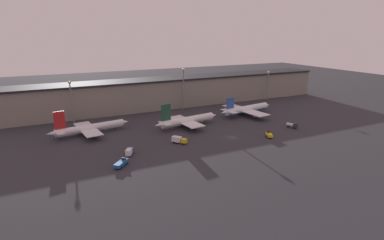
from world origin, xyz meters
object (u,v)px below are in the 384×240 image
(service_vehicle_1, at_px, (121,163))
(service_vehicle_3, at_px, (292,125))
(airplane_0, at_px, (90,128))
(airplane_2, at_px, (246,109))
(airplane_1, at_px, (187,121))
(service_vehicle_2, at_px, (269,135))
(service_vehicle_0, at_px, (129,151))
(service_vehicle_4, at_px, (179,140))

(service_vehicle_1, distance_m, service_vehicle_3, 97.21)
(airplane_0, distance_m, airplane_2, 95.84)
(airplane_1, xyz_separation_m, service_vehicle_2, (29.96, -33.98, -2.25))
(airplane_2, bearing_deg, service_vehicle_2, -118.15)
(airplane_0, bearing_deg, service_vehicle_0, -80.72)
(service_vehicle_0, xyz_separation_m, service_vehicle_2, (69.51, -7.42, -0.41))
(airplane_0, xyz_separation_m, service_vehicle_3, (102.64, -37.25, -1.69))
(service_vehicle_1, bearing_deg, service_vehicle_2, -45.61)
(service_vehicle_0, height_order, service_vehicle_1, service_vehicle_0)
(airplane_0, bearing_deg, service_vehicle_3, -28.13)
(service_vehicle_2, distance_m, service_vehicle_4, 46.13)
(service_vehicle_0, distance_m, service_vehicle_1, 11.13)
(service_vehicle_2, bearing_deg, service_vehicle_1, 113.75)
(service_vehicle_1, bearing_deg, service_vehicle_0, 12.10)
(airplane_0, distance_m, service_vehicle_0, 38.36)
(airplane_0, relative_size, service_vehicle_2, 7.30)
(airplane_2, bearing_deg, service_vehicle_0, -166.67)
(service_vehicle_1, relative_size, service_vehicle_4, 1.06)
(service_vehicle_3, xyz_separation_m, service_vehicle_4, (-66.25, 4.94, 0.17))
(service_vehicle_4, bearing_deg, airplane_2, 76.44)
(service_vehicle_1, relative_size, service_vehicle_3, 1.18)
(airplane_2, relative_size, service_vehicle_2, 7.33)
(airplane_1, relative_size, service_vehicle_0, 6.13)
(service_vehicle_1, height_order, service_vehicle_2, service_vehicle_2)
(service_vehicle_3, bearing_deg, service_vehicle_4, -114.67)
(service_vehicle_4, bearing_deg, service_vehicle_0, -119.89)
(airplane_0, height_order, service_vehicle_2, airplane_0)
(airplane_0, xyz_separation_m, airplane_2, (95.78, -3.34, 0.40))
(airplane_2, height_order, service_vehicle_4, airplane_2)
(service_vehicle_3, distance_m, service_vehicle_4, 66.44)
(service_vehicle_2, height_order, service_vehicle_4, service_vehicle_4)
(airplane_2, distance_m, service_vehicle_2, 43.31)
(service_vehicle_0, bearing_deg, service_vehicle_2, -65.99)
(service_vehicle_2, height_order, service_vehicle_3, service_vehicle_3)
(airplane_2, xyz_separation_m, service_vehicle_4, (-59.40, -28.98, -1.91))
(airplane_0, height_order, airplane_2, airplane_0)
(airplane_2, bearing_deg, service_vehicle_3, -86.76)
(service_vehicle_4, bearing_deg, airplane_1, 107.11)
(airplane_0, xyz_separation_m, service_vehicle_1, (5.83, -46.13, -1.98))
(airplane_1, height_order, service_vehicle_3, airplane_1)
(service_vehicle_4, bearing_deg, service_vehicle_1, -105.24)
(airplane_1, height_order, service_vehicle_4, airplane_1)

